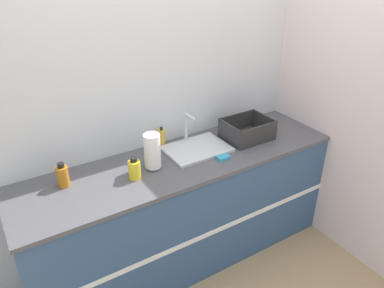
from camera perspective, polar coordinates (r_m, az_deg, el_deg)
The scene contains 11 objects.
ground_plane at distance 3.05m, azimuth 1.86°, elevation -19.96°, with size 12.00×12.00×0.00m, color tan.
wall_back at distance 2.78m, azimuth -5.24°, elevation 7.59°, with size 4.76×0.06×2.60m.
wall_right at distance 3.24m, azimuth 17.44°, elevation 9.44°, with size 0.06×2.62×2.60m.
counter_cabinet at distance 2.93m, azimuth -1.42°, elevation -10.08°, with size 2.39×0.65×0.92m.
sink at distance 2.78m, azimuth 0.63°, elevation -0.54°, with size 0.46×0.34×0.25m.
paper_towel_roll at distance 2.52m, azimuth -6.06°, elevation -1.11°, with size 0.11×0.11×0.25m.
dish_rack at distance 2.97m, azimuth 8.38°, elevation 1.91°, with size 0.36×0.29×0.16m.
bottle_yellow at distance 2.46m, azimuth -8.76°, elevation -3.80°, with size 0.08×0.08×0.15m.
bottle_amber at distance 2.49m, azimuth -19.11°, elevation -4.60°, with size 0.08×0.08×0.17m.
soap_dispenser at distance 2.83m, azimuth -4.64°, elevation 1.02°, with size 0.05×0.05×0.15m.
sponge at distance 2.68m, azimuth 4.79°, elevation -2.06°, with size 0.09×0.06×0.02m.
Camera 1 is at (-1.15, -1.68, 2.27)m, focal length 35.00 mm.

